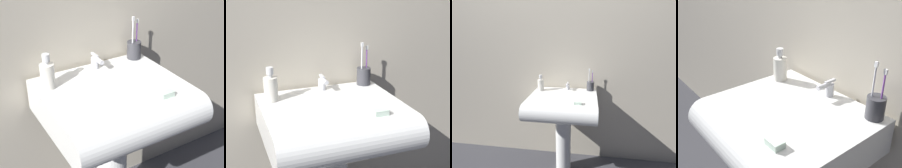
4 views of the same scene
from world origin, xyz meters
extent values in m
cube|color=white|center=(0.00, 0.00, 0.74)|extent=(0.61, 0.48, 0.15)
cylinder|color=white|center=(0.00, -0.24, 0.74)|extent=(0.61, 0.15, 0.15)
cylinder|color=silver|center=(0.02, 0.19, 0.84)|extent=(0.04, 0.04, 0.06)
cylinder|color=silver|center=(0.02, 0.15, 0.87)|extent=(0.02, 0.07, 0.02)
cube|color=silver|center=(0.02, 0.19, 0.88)|extent=(0.01, 0.06, 0.01)
cylinder|color=#38383D|center=(0.24, 0.19, 0.86)|extent=(0.07, 0.07, 0.09)
cylinder|color=white|center=(0.23, 0.18, 0.92)|extent=(0.01, 0.01, 0.19)
cube|color=white|center=(0.23, 0.18, 1.02)|extent=(0.01, 0.01, 0.02)
cylinder|color=purple|center=(0.26, 0.19, 0.91)|extent=(0.01, 0.01, 0.17)
cube|color=white|center=(0.26, 0.19, 1.00)|extent=(0.01, 0.01, 0.02)
cylinder|color=silver|center=(-0.24, 0.12, 0.87)|extent=(0.06, 0.06, 0.11)
cylinder|color=silver|center=(-0.24, 0.12, 0.93)|extent=(0.02, 0.02, 0.01)
cylinder|color=silver|center=(-0.24, 0.12, 0.95)|extent=(0.03, 0.03, 0.03)
cube|color=silver|center=(0.14, -0.19, 0.82)|extent=(0.06, 0.04, 0.02)
camera|label=1|loc=(-0.66, -1.12, 1.54)|focal=55.00mm
camera|label=2|loc=(-0.47, -1.33, 1.37)|focal=55.00mm
camera|label=3|loc=(0.22, -1.49, 1.35)|focal=28.00mm
camera|label=4|loc=(0.73, -0.61, 1.39)|focal=45.00mm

